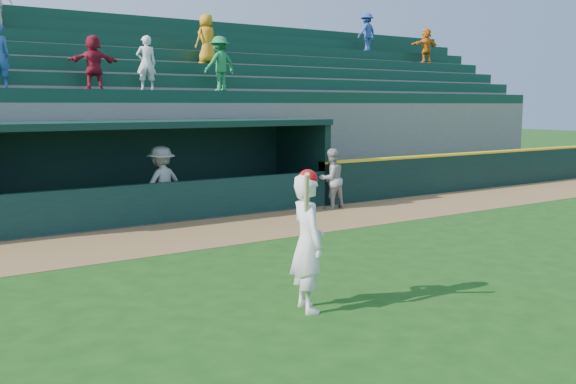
{
  "coord_description": "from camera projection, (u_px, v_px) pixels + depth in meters",
  "views": [
    {
      "loc": [
        -6.41,
        -7.88,
        2.86
      ],
      "look_at": [
        0.0,
        1.6,
        1.3
      ],
      "focal_mm": 40.0,
      "sensor_mm": 36.0,
      "label": 1
    }
  ],
  "objects": [
    {
      "name": "stands",
      "position": [
        95.0,
        119.0,
        20.4
      ],
      "size": [
        34.5,
        6.29,
        7.45
      ],
      "color": "slate",
      "rests_on": "ground"
    },
    {
      "name": "dugout_player_inside",
      "position": [
        162.0,
        183.0,
        15.95
      ],
      "size": [
        1.34,
        0.99,
        1.85
      ],
      "primitive_type": "imported",
      "rotation": [
        0.0,
        0.0,
        3.42
      ],
      "color": "#A3A29D",
      "rests_on": "ground"
    },
    {
      "name": "wall_stripe_right",
      "position": [
        499.0,
        152.0,
        22.42
      ],
      "size": [
        15.5,
        0.32,
        0.06
      ],
      "primitive_type": "cube",
      "color": "yellow",
      "rests_on": "field_wall_right"
    },
    {
      "name": "field_wall_right",
      "position": [
        498.0,
        170.0,
        22.5
      ],
      "size": [
        15.5,
        0.3,
        1.2
      ],
      "primitive_type": "cube",
      "color": "black",
      "rests_on": "ground"
    },
    {
      "name": "warning_track",
      "position": [
        206.0,
        232.0,
        14.43
      ],
      "size": [
        40.0,
        3.0,
        0.01
      ],
      "primitive_type": "cube",
      "color": "brown",
      "rests_on": "ground"
    },
    {
      "name": "dugout_player_front",
      "position": [
        331.0,
        179.0,
        17.66
      ],
      "size": [
        0.85,
        0.68,
        1.67
      ],
      "primitive_type": "imported",
      "rotation": [
        0.0,
        0.0,
        3.2
      ],
      "color": "#A6A7A1",
      "rests_on": "ground"
    },
    {
      "name": "ground",
      "position": [
        343.0,
        282.0,
        10.41
      ],
      "size": [
        120.0,
        120.0,
        0.0
      ],
      "primitive_type": "plane",
      "color": "#174110",
      "rests_on": "ground"
    },
    {
      "name": "dugout",
      "position": [
        151.0,
        162.0,
        16.8
      ],
      "size": [
        9.4,
        2.8,
        2.46
      ],
      "color": "#63635F",
      "rests_on": "ground"
    },
    {
      "name": "batter_at_plate",
      "position": [
        308.0,
        241.0,
        8.88
      ],
      "size": [
        0.65,
        0.84,
        2.0
      ],
      "color": "white",
      "rests_on": "ground"
    }
  ]
}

